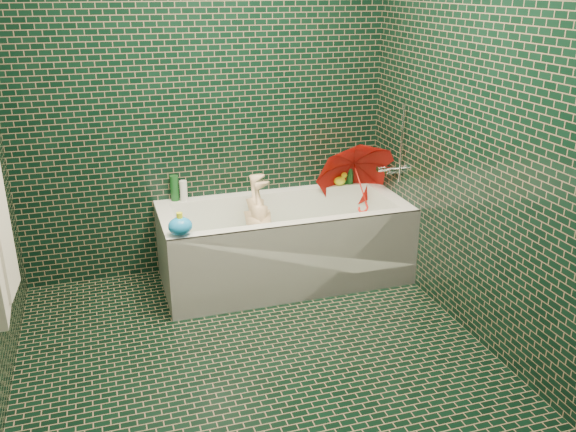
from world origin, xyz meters
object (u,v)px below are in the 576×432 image
object	(u,v)px
bathtub	(285,251)
umbrella	(360,185)
rubber_duck	(340,180)
child	(263,242)
bath_toy	(180,226)

from	to	relation	value
bathtub	umbrella	distance (m)	0.73
umbrella	rubber_duck	xyz separation A→B (m)	(-0.06, 0.23, -0.02)
umbrella	rubber_duck	size ratio (longest dim) A/B	5.00
child	bath_toy	size ratio (longest dim) A/B	5.69
umbrella	bath_toy	bearing A→B (deg)	-141.87
bathtub	umbrella	bearing A→B (deg)	8.31
child	umbrella	xyz separation A→B (m)	(0.76, 0.09, 0.31)
umbrella	bath_toy	xyz separation A→B (m)	(-1.36, -0.39, -0.00)
umbrella	rubber_duck	bearing A→B (deg)	127.72
child	bathtub	bearing A→B (deg)	100.85
child	umbrella	size ratio (longest dim) A/B	1.57
rubber_duck	bath_toy	bearing A→B (deg)	-157.60
bathtub	umbrella	size ratio (longest dim) A/B	2.92
bathtub	bath_toy	xyz separation A→B (m)	(-0.76, -0.30, 0.40)
child	bath_toy	world-z (taller)	bath_toy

